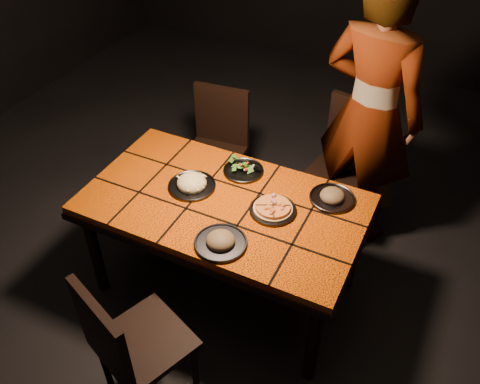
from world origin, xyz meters
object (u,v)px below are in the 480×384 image
at_px(diner, 370,114).
at_px(plate_pasta, 192,184).
at_px(chair_far_right, 348,160).
at_px(plate_pizza, 273,209).
at_px(chair_far_left, 217,141).
at_px(chair_near, 127,343).
at_px(dining_table, 224,211).

relative_size(diner, plate_pasta, 6.75).
bearing_deg(diner, plate_pasta, 62.51).
height_order(chair_far_right, plate_pizza, chair_far_right).
bearing_deg(plate_pizza, chair_far_left, 135.18).
relative_size(chair_near, diner, 0.49).
bearing_deg(chair_near, chair_far_left, -54.47).
height_order(dining_table, chair_far_right, chair_far_right).
bearing_deg(plate_pasta, dining_table, -7.37).
relative_size(chair_near, chair_far_right, 0.94).
bearing_deg(chair_near, dining_table, -71.76).
relative_size(plate_pizza, plate_pasta, 1.04).
distance_m(chair_far_left, chair_far_right, 0.96).
height_order(chair_far_left, chair_far_right, chair_far_right).
relative_size(dining_table, chair_far_right, 1.64).
xyz_separation_m(chair_near, plate_pasta, (-0.17, 0.94, 0.24)).
bearing_deg(plate_pizza, plate_pasta, -178.29).
bearing_deg(plate_pasta, chair_far_right, 52.54).
bearing_deg(dining_table, plate_pizza, 8.80).
bearing_deg(plate_pasta, plate_pizza, 1.71).
distance_m(chair_far_right, diner, 0.40).
distance_m(chair_near, plate_pizza, 1.04).
bearing_deg(chair_far_right, dining_table, -107.61).
relative_size(dining_table, chair_far_left, 1.76).
relative_size(dining_table, plate_pasta, 5.71).
bearing_deg(chair_far_left, chair_near, -81.88).
height_order(dining_table, plate_pasta, plate_pasta).
xyz_separation_m(chair_near, chair_far_right, (0.53, 1.85, 0.03)).
height_order(chair_near, plate_pizza, chair_near).
bearing_deg(chair_near, plate_pasta, -57.98).
relative_size(chair_far_left, diner, 0.48).
xyz_separation_m(dining_table, chair_far_left, (-0.48, 0.80, -0.14)).
bearing_deg(plate_pizza, chair_far_right, 78.22).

